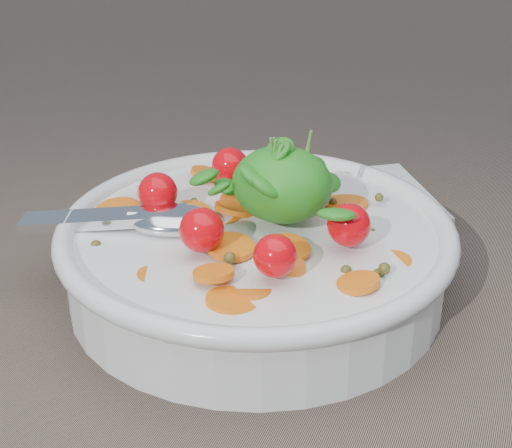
% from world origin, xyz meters
% --- Properties ---
extents(ground, '(6.00, 6.00, 0.00)m').
position_xyz_m(ground, '(0.00, 0.00, 0.00)').
color(ground, '#726051').
rests_on(ground, ground).
extents(bowl, '(0.32, 0.29, 0.13)m').
position_xyz_m(bowl, '(-0.03, -0.02, 0.03)').
color(bowl, silver).
rests_on(bowl, ground).
extents(napkin, '(0.20, 0.19, 0.01)m').
position_xyz_m(napkin, '(-0.00, 0.17, 0.00)').
color(napkin, white).
rests_on(napkin, ground).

